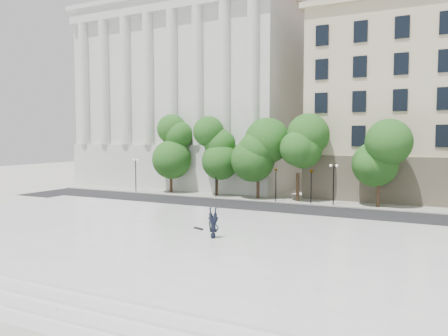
# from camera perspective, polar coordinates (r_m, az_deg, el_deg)

# --- Properties ---
(ground) EXTENTS (160.00, 160.00, 0.00)m
(ground) POSITION_cam_1_polar(r_m,az_deg,el_deg) (27.64, -9.70, -10.60)
(ground) COLOR beige
(ground) RESTS_ON ground
(plaza) EXTENTS (44.00, 22.00, 0.45)m
(plaza) POSITION_cam_1_polar(r_m,az_deg,el_deg) (29.98, -6.27, -8.96)
(plaza) COLOR white
(plaza) RESTS_ON ground
(street) EXTENTS (60.00, 8.00, 0.02)m
(street) POSITION_cam_1_polar(r_m,az_deg,el_deg) (43.17, 4.61, -5.25)
(street) COLOR black
(street) RESTS_ON ground
(far_sidewalk) EXTENTS (60.00, 4.00, 0.12)m
(far_sidewalk) POSITION_cam_1_polar(r_m,az_deg,el_deg) (48.72, 7.25, -4.15)
(far_sidewalk) COLOR #9F9D93
(far_sidewalk) RESTS_ON ground
(building_west) EXTENTS (31.50, 27.65, 25.60)m
(building_west) POSITION_cam_1_polar(r_m,az_deg,el_deg) (68.77, -2.18, 8.96)
(building_west) COLOR silver
(building_west) RESTS_ON ground
(traffic_light_west) EXTENTS (0.99, 1.65, 4.16)m
(traffic_light_west) POSITION_cam_1_polar(r_m,az_deg,el_deg) (46.68, 6.80, -0.06)
(traffic_light_west) COLOR black
(traffic_light_west) RESTS_ON ground
(traffic_light_east) EXTENTS (0.36, 1.63, 4.16)m
(traffic_light_east) POSITION_cam_1_polar(r_m,az_deg,el_deg) (45.54, 11.34, -0.22)
(traffic_light_east) COLOR black
(traffic_light_east) RESTS_ON ground
(person_lying) EXTENTS (0.99, 2.07, 0.54)m
(person_lying) POSITION_cam_1_polar(r_m,az_deg,el_deg) (28.47, -1.39, -8.62)
(person_lying) COLOR black
(person_lying) RESTS_ON plaza
(skateboard) EXTENTS (0.89, 0.55, 0.09)m
(skateboard) POSITION_cam_1_polar(r_m,az_deg,el_deg) (31.30, -3.35, -7.89)
(skateboard) COLOR black
(skateboard) RESTS_ON plaza
(plaza_steps) EXTENTS (44.00, 3.00, 0.30)m
(plaza_steps) POSITION_cam_1_polar(r_m,az_deg,el_deg) (21.39, -24.43, -14.95)
(plaza_steps) COLOR white
(plaza_steps) RESTS_ON ground
(street_trees) EXTENTS (38.25, 4.83, 7.99)m
(street_trees) POSITION_cam_1_polar(r_m,az_deg,el_deg) (48.07, 7.27, 2.16)
(street_trees) COLOR #382619
(street_trees) RESTS_ON ground
(lamp_posts) EXTENTS (37.88, 0.28, 4.44)m
(lamp_posts) POSITION_cam_1_polar(r_m,az_deg,el_deg) (47.21, 6.27, -0.86)
(lamp_posts) COLOR black
(lamp_posts) RESTS_ON ground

